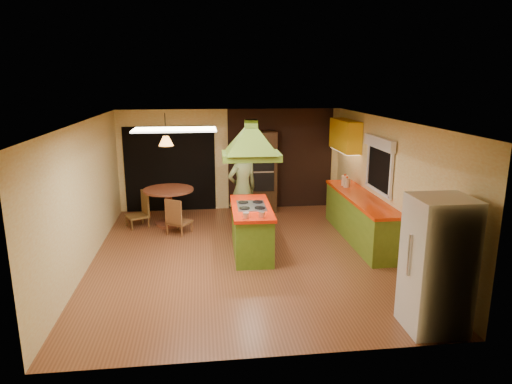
{
  "coord_description": "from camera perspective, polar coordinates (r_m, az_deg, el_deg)",
  "views": [
    {
      "loc": [
        -0.72,
        -7.97,
        3.2
      ],
      "look_at": [
        0.27,
        0.25,
        1.15
      ],
      "focal_mm": 32.0,
      "sensor_mm": 36.0,
      "label": 1
    }
  ],
  "objects": [
    {
      "name": "wall_oven",
      "position": [
        11.23,
        0.75,
        2.56
      ],
      "size": [
        0.68,
        0.62,
        1.98
      ],
      "rotation": [
        0.0,
        0.0,
        0.04
      ],
      "color": "#402714",
      "rests_on": "ground"
    },
    {
      "name": "ground",
      "position": [
        8.62,
        -1.6,
        -7.9
      ],
      "size": [
        6.5,
        6.5,
        0.0
      ],
      "primitive_type": "plane",
      "color": "brown",
      "rests_on": "ground"
    },
    {
      "name": "chair_left",
      "position": [
        10.42,
        -14.68,
        -2.15
      ],
      "size": [
        0.58,
        0.58,
        0.8
      ],
      "primitive_type": null,
      "rotation": [
        0.0,
        0.0,
        -1.11
      ],
      "color": "brown",
      "rests_on": "ground"
    },
    {
      "name": "upper_cabinets",
      "position": [
        10.76,
        11.07,
        6.98
      ],
      "size": [
        0.34,
        1.4,
        0.7
      ],
      "primitive_type": "cube",
      "color": "yellow",
      "rests_on": "room_walls"
    },
    {
      "name": "chair_near",
      "position": [
        9.8,
        -9.58,
        -2.94
      ],
      "size": [
        0.59,
        0.59,
        0.78
      ],
      "primitive_type": null,
      "rotation": [
        0.0,
        0.0,
        2.56
      ],
      "color": "brown",
      "rests_on": "ground"
    },
    {
      "name": "room_walls",
      "position": [
        8.24,
        -1.65,
        0.21
      ],
      "size": [
        5.5,
        6.5,
        6.5
      ],
      "color": "beige",
      "rests_on": "ground"
    },
    {
      "name": "ceiling_plane",
      "position": [
        8.03,
        -1.72,
        8.9
      ],
      "size": [
        6.5,
        6.5,
        0.0
      ],
      "primitive_type": "plane",
      "rotation": [
        3.14,
        0.0,
        0.0
      ],
      "color": "silver",
      "rests_on": "room_walls"
    },
    {
      "name": "canister_medium",
      "position": [
        10.1,
        11.31,
        1.17
      ],
      "size": [
        0.19,
        0.19,
        0.2
      ],
      "primitive_type": "cylinder",
      "rotation": [
        0.0,
        0.0,
        -0.41
      ],
      "color": "beige",
      "rests_on": "right_counter"
    },
    {
      "name": "refrigerator",
      "position": [
        6.34,
        21.7,
        -8.45
      ],
      "size": [
        0.74,
        0.7,
        1.79
      ],
      "primitive_type": "cube",
      "rotation": [
        0.0,
        0.0,
        -0.01
      ],
      "color": "silver",
      "rests_on": "ground"
    },
    {
      "name": "canister_large",
      "position": [
        10.24,
        11.05,
        1.41
      ],
      "size": [
        0.17,
        0.17,
        0.22
      ],
      "primitive_type": "cylinder",
      "rotation": [
        0.0,
        0.0,
        -0.17
      ],
      "color": "#F2E3C3",
      "rests_on": "right_counter"
    },
    {
      "name": "right_counter",
      "position": [
        9.54,
        12.88,
        -3.13
      ],
      "size": [
        0.62,
        3.05,
        0.92
      ],
      "color": "olive",
      "rests_on": "ground"
    },
    {
      "name": "window_right",
      "position": [
        9.15,
        15.19,
        4.44
      ],
      "size": [
        0.12,
        1.35,
        1.06
      ],
      "color": "black",
      "rests_on": "room_walls"
    },
    {
      "name": "dining_table",
      "position": [
        10.39,
        -10.85,
        -0.91
      ],
      "size": [
        1.12,
        1.12,
        0.83
      ],
      "rotation": [
        0.0,
        0.0,
        0.19
      ],
      "color": "brown",
      "rests_on": "ground"
    },
    {
      "name": "fluor_panel",
      "position": [
        6.82,
        -10.11,
        7.68
      ],
      "size": [
        1.2,
        0.6,
        0.03
      ],
      "primitive_type": "cube",
      "color": "white",
      "rests_on": "ceiling_plane"
    },
    {
      "name": "brick_panel",
      "position": [
        11.54,
        3.07,
        4.15
      ],
      "size": [
        2.64,
        0.03,
        2.5
      ],
      "primitive_type": "cube",
      "color": "#381E14",
      "rests_on": "ground"
    },
    {
      "name": "kitchen_island",
      "position": [
        8.62,
        -0.58,
        -4.65
      ],
      "size": [
        0.78,
        1.83,
        0.92
      ],
      "rotation": [
        0.0,
        0.0,
        -0.03
      ],
      "color": "#5C8822",
      "rests_on": "ground"
    },
    {
      "name": "canister_small",
      "position": [
        10.12,
        11.28,
        1.03
      ],
      "size": [
        0.14,
        0.14,
        0.15
      ],
      "primitive_type": "cylinder",
      "rotation": [
        0.0,
        0.0,
        0.44
      ],
      "color": "beige",
      "rests_on": "right_counter"
    },
    {
      "name": "nook_opening",
      "position": [
        11.43,
        -10.67,
        2.82
      ],
      "size": [
        2.2,
        0.03,
        2.1
      ],
      "primitive_type": "cube",
      "color": "black",
      "rests_on": "ground"
    },
    {
      "name": "man",
      "position": [
        9.68,
        -1.7,
        0.39
      ],
      "size": [
        0.81,
        0.69,
        1.88
      ],
      "primitive_type": "imported",
      "rotation": [
        0.0,
        0.0,
        3.56
      ],
      "color": "#535A30",
      "rests_on": "ground"
    },
    {
      "name": "range_hood",
      "position": [
        8.22,
        -0.61,
        7.27
      ],
      "size": [
        1.07,
        0.78,
        0.8
      ],
      "rotation": [
        0.0,
        0.0,
        -0.03
      ],
      "color": "#56781E",
      "rests_on": "ceiling_plane"
    },
    {
      "name": "pendant_lamp",
      "position": [
        10.14,
        -11.18,
        6.28
      ],
      "size": [
        0.36,
        0.36,
        0.21
      ],
      "primitive_type": "cone",
      "rotation": [
        0.0,
        0.0,
        -0.16
      ],
      "color": "#FF9E3F",
      "rests_on": "ceiling_plane"
    }
  ]
}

